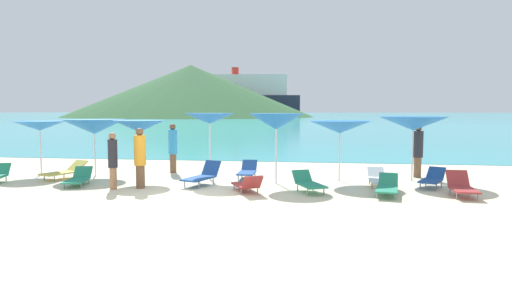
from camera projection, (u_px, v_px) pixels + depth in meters
ground_plane at (246, 161)px, 22.21m from camera, size 50.00×100.00×0.30m
ocean_water at (311, 115)px, 237.90m from camera, size 650.00×440.00×0.02m
headland_hill at (191, 91)px, 158.95m from camera, size 89.70×89.70×18.91m
umbrella_0 at (40, 126)px, 16.35m from camera, size 1.96×1.96×2.03m
umbrella_1 at (94, 127)px, 16.12m from camera, size 2.36×2.36×2.10m
umbrella_2 at (139, 126)px, 14.98m from camera, size 1.81×1.81×2.09m
umbrella_3 at (210, 119)px, 15.13m from camera, size 1.82×1.82×2.34m
umbrella_4 at (276, 122)px, 14.32m from camera, size 1.92×1.92×2.33m
umbrella_5 at (340, 127)px, 14.83m from camera, size 2.20×2.20×2.08m
umbrella_6 at (413, 124)px, 14.84m from camera, size 2.38×2.38×2.22m
lounge_chair_0 at (64, 171)px, 15.49m from camera, size 1.15×1.74×0.59m
lounge_chair_1 at (378, 178)px, 14.02m from camera, size 0.59×1.64×0.52m
lounge_chair_2 at (202, 175)px, 14.14m from camera, size 1.06×1.67×0.74m
lounge_chair_3 at (247, 171)px, 15.65m from camera, size 0.60×1.46×0.59m
lounge_chair_4 at (78, 178)px, 14.13m from camera, size 0.94×1.65×0.54m
lounge_chair_5 at (308, 183)px, 12.92m from camera, size 1.12×1.53×0.59m
lounge_chair_6 at (462, 186)px, 12.31m from camera, size 0.67×1.41×0.67m
lounge_chair_7 at (387, 186)px, 12.51m from camera, size 0.88×1.74×0.54m
lounge_chair_8 at (247, 184)px, 12.87m from camera, size 1.14×1.46×0.58m
lounge_chair_10 at (432, 178)px, 13.69m from camera, size 1.13×1.54×0.59m
beachgoer_0 at (140, 156)px, 13.53m from camera, size 0.36×0.36×1.89m
beachgoer_1 at (113, 159)px, 13.38m from camera, size 0.29×0.29×1.76m
beachgoer_2 at (173, 147)px, 16.91m from camera, size 0.34×0.34×1.92m
beachgoer_3 at (418, 149)px, 15.72m from camera, size 0.35×0.35×1.92m
cruise_ship at (248, 98)px, 179.41m from camera, size 43.01×13.81×19.96m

